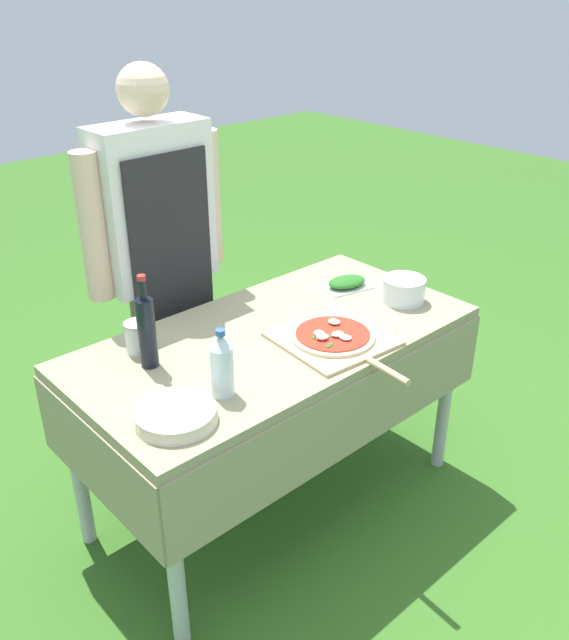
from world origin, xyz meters
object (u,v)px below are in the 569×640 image
(prep_table, at_px, (275,358))
(pizza_on_peel, at_px, (334,338))
(plate_stack, at_px, (176,415))
(person_cook, at_px, (157,245))
(oil_bottle, at_px, (147,331))
(herb_container, at_px, (347,283))
(sauce_jar, at_px, (138,339))
(water_bottle, at_px, (222,365))
(mixing_tub, at_px, (404,290))

(prep_table, height_order, pizza_on_peel, pizza_on_peel)
(plate_stack, bearing_deg, person_cook, 59.51)
(oil_bottle, relative_size, herb_container, 1.48)
(plate_stack, xyz_separation_m, sauce_jar, (0.14, 0.42, 0.03))
(pizza_on_peel, height_order, herb_container, pizza_on_peel)
(pizza_on_peel, bearing_deg, person_cook, 111.60)
(person_cook, bearing_deg, oil_bottle, 52.37)
(person_cook, relative_size, pizza_on_peel, 2.95)
(water_bottle, distance_m, herb_container, 0.89)
(prep_table, bearing_deg, pizza_on_peel, -55.97)
(herb_container, bearing_deg, sauce_jar, 172.57)
(prep_table, distance_m, oil_bottle, 0.51)
(pizza_on_peel, bearing_deg, sauce_jar, 148.52)
(mixing_tub, height_order, sauce_jar, sauce_jar)
(oil_bottle, relative_size, mixing_tub, 1.93)
(oil_bottle, xyz_separation_m, mixing_tub, (0.99, -0.25, -0.08))
(oil_bottle, bearing_deg, prep_table, -14.61)
(person_cook, xyz_separation_m, plate_stack, (-0.45, -0.76, -0.18))
(sauce_jar, bearing_deg, person_cook, 47.84)
(oil_bottle, distance_m, sauce_jar, 0.13)
(prep_table, distance_m, herb_container, 0.50)
(plate_stack, bearing_deg, prep_table, 19.86)
(herb_container, height_order, mixing_tub, mixing_tub)
(prep_table, xyz_separation_m, person_cook, (-0.10, 0.56, 0.30))
(oil_bottle, bearing_deg, mixing_tub, -13.99)
(pizza_on_peel, relative_size, plate_stack, 2.28)
(pizza_on_peel, bearing_deg, oil_bottle, 157.34)
(person_cook, height_order, herb_container, person_cook)
(water_bottle, distance_m, mixing_tub, 0.92)
(pizza_on_peel, xyz_separation_m, oil_bottle, (-0.56, 0.29, 0.11))
(oil_bottle, height_order, herb_container, oil_bottle)
(oil_bottle, bearing_deg, water_bottle, -76.05)
(prep_table, xyz_separation_m, pizza_on_peel, (0.12, -0.18, 0.11))
(herb_container, bearing_deg, plate_stack, -163.80)
(water_bottle, xyz_separation_m, sauce_jar, (-0.05, 0.40, -0.06))
(person_cook, height_order, pizza_on_peel, person_cook)
(sauce_jar, bearing_deg, mixing_tub, -19.89)
(person_cook, xyz_separation_m, herb_container, (0.58, -0.46, -0.18))
(pizza_on_peel, distance_m, plate_stack, 0.67)
(oil_bottle, relative_size, sauce_jar, 2.94)
(pizza_on_peel, bearing_deg, mixing_tub, 10.94)
(plate_stack, distance_m, sauce_jar, 0.44)
(person_cook, distance_m, water_bottle, 0.79)
(sauce_jar, bearing_deg, plate_stack, -108.03)
(plate_stack, bearing_deg, pizza_on_peel, 1.83)
(herb_container, distance_m, mixing_tub, 0.24)
(pizza_on_peel, xyz_separation_m, plate_stack, (-0.67, -0.02, 0.01))
(mixing_tub, bearing_deg, pizza_on_peel, -173.98)
(oil_bottle, xyz_separation_m, sauce_jar, (0.02, 0.10, -0.08))
(pizza_on_peel, height_order, oil_bottle, oil_bottle)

